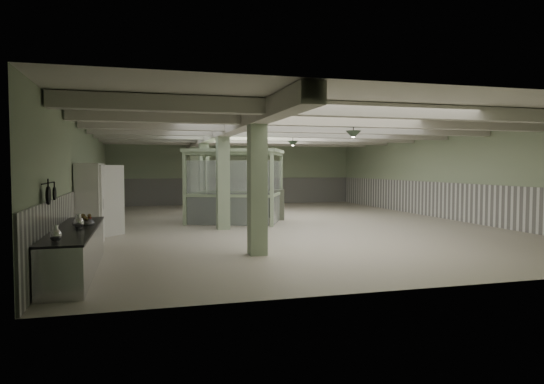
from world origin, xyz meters
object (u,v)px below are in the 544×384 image
object	(u,v)px
prep_counter	(76,250)
filing_cabinet	(278,205)
walkin_cooler	(92,201)
guard_booth	(235,174)

from	to	relation	value
prep_counter	filing_cabinet	size ratio (longest dim) A/B	3.69
prep_counter	walkin_cooler	distance (m)	4.66
prep_counter	guard_booth	size ratio (longest dim) A/B	1.05
prep_counter	filing_cabinet	bearing A→B (deg)	51.32
prep_counter	guard_booth	world-z (taller)	guard_booth
walkin_cooler	guard_booth	distance (m)	6.11
guard_booth	walkin_cooler	bearing A→B (deg)	-121.77
walkin_cooler	guard_booth	size ratio (longest dim) A/B	0.58
walkin_cooler	guard_booth	world-z (taller)	guard_booth
guard_booth	filing_cabinet	size ratio (longest dim) A/B	3.52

